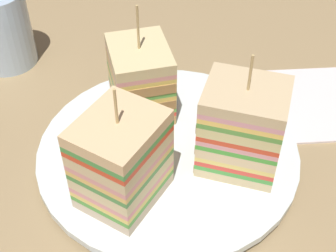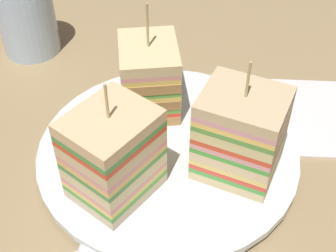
# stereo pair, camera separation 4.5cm
# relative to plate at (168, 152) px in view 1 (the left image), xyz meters

# --- Properties ---
(ground_plane) EXTENTS (0.94, 0.92, 0.02)m
(ground_plane) POSITION_rel_plate_xyz_m (0.00, 0.00, -0.02)
(ground_plane) COLOR #977D54
(plate) EXTENTS (0.26, 0.26, 0.01)m
(plate) POSITION_rel_plate_xyz_m (0.00, 0.00, 0.00)
(plate) COLOR silver
(plate) RESTS_ON ground_plane
(sandwich_wedge_0) EXTENTS (0.09, 0.08, 0.12)m
(sandwich_wedge_0) POSITION_rel_plate_xyz_m (0.06, 0.04, 0.04)
(sandwich_wedge_0) COLOR beige
(sandwich_wedge_0) RESTS_ON plate
(sandwich_wedge_1) EXTENTS (0.09, 0.08, 0.12)m
(sandwich_wedge_1) POSITION_rel_plate_xyz_m (-0.06, 0.03, 0.05)
(sandwich_wedge_1) COLOR beige
(sandwich_wedge_1) RESTS_ON plate
(sandwich_wedge_2) EXTENTS (0.07, 0.08, 0.12)m
(sandwich_wedge_2) POSITION_rel_plate_xyz_m (-0.01, -0.07, 0.05)
(sandwich_wedge_2) COLOR beige
(sandwich_wedge_2) RESTS_ON plate
(napkin) EXTENTS (0.15, 0.14, 0.01)m
(napkin) POSITION_rel_plate_xyz_m (0.11, -0.16, -0.01)
(napkin) COLOR silver
(napkin) RESTS_ON ground_plane
(drinking_glass) EXTENTS (0.07, 0.07, 0.09)m
(drinking_glass) POSITION_rel_plate_xyz_m (0.14, 0.22, 0.03)
(drinking_glass) COLOR silver
(drinking_glass) RESTS_ON ground_plane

